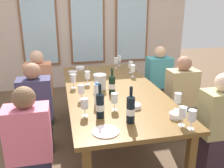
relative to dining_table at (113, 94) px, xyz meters
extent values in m
plane|color=brown|center=(0.00, 0.00, -0.68)|extent=(12.00, 12.00, 0.00)
cube|color=beige|center=(0.00, 2.41, 0.77)|extent=(4.32, 0.06, 2.90)
cube|color=brown|center=(-0.95, 2.36, 0.77)|extent=(0.72, 0.03, 1.88)
cube|color=silver|center=(-0.95, 2.35, 0.77)|extent=(0.64, 0.01, 1.80)
cube|color=brown|center=(0.00, 2.36, 0.77)|extent=(0.72, 0.03, 1.88)
cube|color=silver|center=(0.00, 2.35, 0.77)|extent=(0.64, 0.01, 1.80)
cube|color=brown|center=(0.95, 2.36, 0.77)|extent=(0.72, 0.03, 1.88)
cube|color=silver|center=(0.95, 2.35, 0.77)|extent=(0.64, 0.01, 1.80)
cube|color=brown|center=(0.00, 0.00, 0.04)|extent=(1.12, 2.37, 0.04)
cube|color=brown|center=(0.46, -1.09, -0.33)|extent=(0.07, 0.07, 0.70)
cube|color=brown|center=(-0.46, 1.09, -0.33)|extent=(0.07, 0.07, 0.70)
cube|color=brown|center=(0.46, 1.09, -0.33)|extent=(0.07, 0.07, 0.70)
cylinder|color=white|center=(-0.29, -1.01, 0.07)|extent=(0.22, 0.22, 0.01)
cylinder|color=silver|center=(-0.16, 0.02, 0.15)|extent=(0.14, 0.14, 0.17)
cylinder|color=silver|center=(-0.16, 0.02, 0.24)|extent=(0.16, 0.16, 0.02)
cylinder|color=black|center=(-0.04, -0.88, 0.18)|extent=(0.08, 0.07, 0.24)
cone|color=black|center=(-0.04, -0.88, 0.31)|extent=(0.08, 0.07, 0.02)
cylinder|color=black|center=(-0.04, -0.88, 0.36)|extent=(0.03, 0.03, 0.08)
cylinder|color=white|center=(-0.04, -0.88, 0.17)|extent=(0.08, 0.08, 0.06)
cylinder|color=black|center=(-0.04, -0.15, 0.16)|extent=(0.08, 0.08, 0.20)
cone|color=black|center=(-0.04, -0.15, 0.28)|extent=(0.08, 0.08, 0.02)
cylinder|color=black|center=(-0.04, -0.15, 0.33)|extent=(0.03, 0.03, 0.08)
cylinder|color=silver|center=(-0.04, -0.15, 0.15)|extent=(0.08, 0.08, 0.06)
cylinder|color=black|center=(-0.28, -0.73, 0.18)|extent=(0.07, 0.07, 0.23)
cone|color=black|center=(-0.28, -0.73, 0.30)|extent=(0.07, 0.07, 0.02)
cylinder|color=black|center=(-0.28, -0.73, 0.35)|extent=(0.03, 0.03, 0.08)
cylinder|color=silver|center=(-0.28, -0.73, 0.16)|extent=(0.08, 0.08, 0.06)
cylinder|color=white|center=(0.38, -0.89, 0.09)|extent=(0.12, 0.12, 0.05)
cylinder|color=white|center=(0.09, -0.60, 0.08)|extent=(0.12, 0.12, 0.04)
cylinder|color=white|center=(-0.30, 1.01, 0.08)|extent=(0.14, 0.14, 0.04)
cylinder|color=white|center=(-0.43, 0.74, 0.09)|extent=(0.13, 0.13, 0.05)
cylinder|color=white|center=(-0.26, -0.43, 0.17)|extent=(0.06, 0.06, 0.22)
cylinder|color=blue|center=(-0.26, -0.43, 0.29)|extent=(0.04, 0.04, 0.02)
cylinder|color=white|center=(-0.41, -0.27, 0.06)|extent=(0.06, 0.06, 0.00)
cylinder|color=white|center=(-0.41, -0.27, 0.10)|extent=(0.01, 0.01, 0.07)
cylinder|color=white|center=(-0.41, -0.27, 0.19)|extent=(0.07, 0.07, 0.09)
cylinder|color=beige|center=(-0.41, -0.27, 0.16)|extent=(0.06, 0.06, 0.03)
cylinder|color=white|center=(-0.46, 0.15, 0.06)|extent=(0.06, 0.06, 0.00)
cylinder|color=white|center=(-0.46, 0.15, 0.10)|extent=(0.01, 0.01, 0.07)
cylinder|color=white|center=(-0.46, 0.15, 0.19)|extent=(0.07, 0.07, 0.09)
cylinder|color=maroon|center=(-0.46, 0.15, 0.16)|extent=(0.06, 0.06, 0.03)
cylinder|color=white|center=(-0.42, -0.67, 0.06)|extent=(0.06, 0.06, 0.00)
cylinder|color=white|center=(-0.42, -0.67, 0.10)|extent=(0.01, 0.01, 0.07)
cylinder|color=white|center=(-0.42, -0.67, 0.19)|extent=(0.07, 0.07, 0.09)
cylinder|color=maroon|center=(-0.42, -0.67, 0.16)|extent=(0.06, 0.06, 0.02)
cylinder|color=white|center=(-0.12, -0.59, 0.06)|extent=(0.06, 0.06, 0.00)
cylinder|color=white|center=(-0.12, -0.59, 0.10)|extent=(0.01, 0.01, 0.07)
cylinder|color=white|center=(-0.12, -0.59, 0.19)|extent=(0.07, 0.07, 0.09)
cylinder|color=white|center=(0.36, 1.09, 0.06)|extent=(0.06, 0.06, 0.00)
cylinder|color=white|center=(0.36, 1.09, 0.10)|extent=(0.01, 0.01, 0.07)
cylinder|color=white|center=(0.36, 1.09, 0.19)|extent=(0.07, 0.07, 0.09)
cylinder|color=#590C19|center=(0.36, 1.09, 0.16)|extent=(0.06, 0.06, 0.03)
cylinder|color=white|center=(0.42, -1.11, 0.06)|extent=(0.06, 0.06, 0.00)
cylinder|color=white|center=(0.42, -1.11, 0.10)|extent=(0.01, 0.01, 0.07)
cylinder|color=white|center=(0.42, -1.11, 0.19)|extent=(0.07, 0.07, 0.09)
cylinder|color=white|center=(0.39, 0.45, 0.06)|extent=(0.06, 0.06, 0.00)
cylinder|color=white|center=(0.39, 0.45, 0.10)|extent=(0.01, 0.01, 0.07)
cylinder|color=white|center=(0.39, 0.45, 0.19)|extent=(0.07, 0.07, 0.09)
cylinder|color=white|center=(0.27, 0.97, 0.06)|extent=(0.06, 0.06, 0.00)
cylinder|color=white|center=(0.27, 0.97, 0.10)|extent=(0.01, 0.01, 0.07)
cylinder|color=white|center=(0.27, 0.97, 0.19)|extent=(0.07, 0.07, 0.09)
cylinder|color=white|center=(0.48, -0.73, 0.06)|extent=(0.06, 0.06, 0.00)
cylinder|color=white|center=(0.48, -0.73, 0.10)|extent=(0.01, 0.01, 0.07)
cylinder|color=white|center=(0.48, -0.73, 0.19)|extent=(0.07, 0.07, 0.09)
cylinder|color=#590C19|center=(0.48, -0.73, 0.16)|extent=(0.06, 0.06, 0.02)
cylinder|color=white|center=(0.43, 0.66, 0.06)|extent=(0.06, 0.06, 0.00)
cylinder|color=white|center=(0.43, 0.66, 0.10)|extent=(0.01, 0.01, 0.07)
cylinder|color=white|center=(0.43, 0.66, 0.19)|extent=(0.07, 0.07, 0.09)
cylinder|color=#590C19|center=(0.43, 0.66, 0.16)|extent=(0.06, 0.06, 0.04)
cylinder|color=white|center=(-0.28, 0.25, 0.06)|extent=(0.06, 0.06, 0.00)
cylinder|color=white|center=(-0.28, 0.25, 0.10)|extent=(0.01, 0.01, 0.07)
cylinder|color=white|center=(-0.28, 0.25, 0.19)|extent=(0.07, 0.07, 0.09)
cylinder|color=beige|center=(-0.28, 0.25, 0.16)|extent=(0.06, 0.06, 0.03)
cylinder|color=white|center=(0.37, -1.04, 0.06)|extent=(0.06, 0.06, 0.00)
cylinder|color=white|center=(0.37, -1.04, 0.10)|extent=(0.01, 0.01, 0.07)
cylinder|color=white|center=(0.37, -1.04, 0.19)|extent=(0.07, 0.07, 0.09)
cube|color=#333030|center=(-0.92, 0.02, -0.45)|extent=(0.32, 0.24, 0.45)
cube|color=#3B3959|center=(-0.92, 0.02, 0.01)|extent=(0.38, 0.24, 0.48)
sphere|color=#976A50|center=(-0.92, 0.02, 0.34)|extent=(0.19, 0.19, 0.19)
cube|color=#213244|center=(0.92, -0.01, -0.45)|extent=(0.32, 0.24, 0.45)
cube|color=tan|center=(0.92, -0.01, 0.01)|extent=(0.38, 0.24, 0.48)
sphere|color=#9C6B53|center=(0.92, -0.01, 0.34)|extent=(0.19, 0.19, 0.19)
cube|color=#26362F|center=(-0.92, 0.78, -0.45)|extent=(0.32, 0.24, 0.45)
cube|color=tan|center=(-0.92, 0.78, 0.01)|extent=(0.38, 0.24, 0.48)
sphere|color=tan|center=(-0.92, 0.78, 0.34)|extent=(0.19, 0.19, 0.19)
cube|color=#34302D|center=(0.92, 0.75, -0.45)|extent=(0.32, 0.24, 0.45)
cube|color=teal|center=(0.92, 0.75, 0.01)|extent=(0.38, 0.24, 0.48)
sphere|color=tan|center=(0.92, 0.75, 0.34)|extent=(0.19, 0.19, 0.19)
cube|color=pink|center=(-0.92, -0.79, 0.01)|extent=(0.38, 0.24, 0.48)
sphere|color=brown|center=(-0.92, -0.79, 0.34)|extent=(0.19, 0.19, 0.19)
cube|color=#362631|center=(0.92, -0.81, -0.45)|extent=(0.32, 0.24, 0.45)
cube|color=tan|center=(0.92, -0.81, 0.01)|extent=(0.38, 0.24, 0.48)
camera|label=1|loc=(-0.63, -2.74, 1.07)|focal=39.17mm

